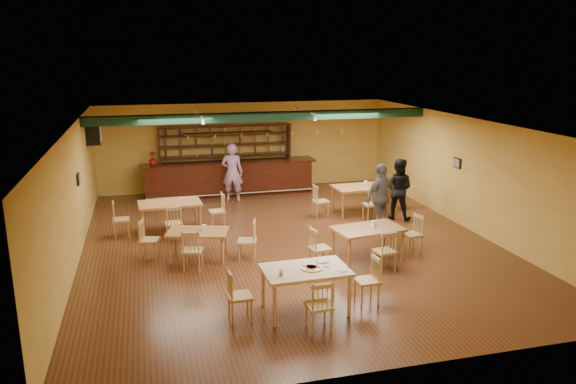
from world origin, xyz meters
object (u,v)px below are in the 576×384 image
object	(u,v)px
dining_table_b	(361,200)
dining_table_c	(198,245)
patron_bar	(232,172)
dining_table_d	(368,244)
patron_right_a	(398,189)
dining_table_a	(170,217)
near_table	(305,290)
bar_counter	(229,178)

from	to	relation	value
dining_table_b	dining_table_c	distance (m)	5.71
dining_table_b	patron_bar	xyz separation A→B (m)	(-3.47, 2.33, 0.53)
dining_table_d	patron_bar	distance (m)	6.39
dining_table_c	patron_right_a	size ratio (longest dim) A/B	0.78
dining_table_a	patron_right_a	xyz separation A→B (m)	(6.39, -0.41, 0.48)
dining_table_c	near_table	world-z (taller)	near_table
dining_table_a	near_table	bearing A→B (deg)	-71.53
dining_table_a	dining_table_d	size ratio (longest dim) A/B	1.04
bar_counter	dining_table_b	bearing A→B (deg)	-42.42
dining_table_a	dining_table_c	bearing A→B (deg)	-80.39
dining_table_b	patron_right_a	xyz separation A→B (m)	(0.80, -0.80, 0.47)
dining_table_b	patron_bar	size ratio (longest dim) A/B	0.87
dining_table_d	bar_counter	bearing A→B (deg)	99.23
dining_table_a	dining_table_c	size ratio (longest dim) A/B	1.18
dining_table_d	dining_table_a	bearing A→B (deg)	134.42
patron_bar	dining_table_a	bearing A→B (deg)	69.89
bar_counter	dining_table_a	world-z (taller)	bar_counter
dining_table_d	patron_bar	xyz separation A→B (m)	(-2.18, 5.98, 0.55)
bar_counter	near_table	bearing A→B (deg)	-89.79
dining_table_b	patron_bar	bearing A→B (deg)	144.05
dining_table_a	patron_right_a	bearing A→B (deg)	-7.02
near_table	patron_right_a	xyz separation A→B (m)	(4.22, 4.99, 0.46)
dining_table_d	near_table	world-z (taller)	near_table
dining_table_d	patron_right_a	world-z (taller)	patron_right_a
dining_table_b	dining_table_c	bearing A→B (deg)	-154.80
patron_bar	patron_right_a	size ratio (longest dim) A/B	1.07
bar_counter	patron_bar	world-z (taller)	patron_bar
bar_counter	dining_table_c	distance (m)	6.00
bar_counter	dining_table_c	bearing A→B (deg)	-105.66
bar_counter	dining_table_d	xyz separation A→B (m)	(2.15, -6.80, -0.18)
bar_counter	patron_right_a	size ratio (longest dim) A/B	3.30
bar_counter	patron_bar	xyz separation A→B (m)	(-0.02, -0.83, 0.38)
patron_right_a	patron_bar	bearing A→B (deg)	1.57
dining_table_b	dining_table_c	world-z (taller)	dining_table_b
dining_table_c	bar_counter	bearing A→B (deg)	90.45
bar_counter	patron_bar	size ratio (longest dim) A/B	3.10
bar_counter	dining_table_b	world-z (taller)	bar_counter
dining_table_b	near_table	world-z (taller)	near_table
patron_right_a	near_table	bearing A→B (deg)	87.57
dining_table_c	dining_table_d	world-z (taller)	dining_table_d
dining_table_b	patron_right_a	distance (m)	1.23
dining_table_a	dining_table_b	bearing A→B (deg)	0.65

